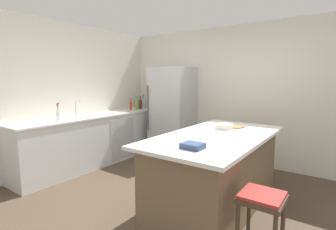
{
  "coord_description": "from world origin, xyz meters",
  "views": [
    {
      "loc": [
        1.77,
        -2.48,
        1.59
      ],
      "look_at": [
        -0.71,
        0.97,
        1.0
      ],
      "focal_mm": 27.21,
      "sensor_mm": 36.0,
      "label": 1
    }
  ],
  "objects_px": {
    "olive_oil_bottle": "(137,105)",
    "gin_bottle": "(137,104)",
    "flower_vase": "(58,114)",
    "hot_sauce_bottle": "(131,105)",
    "sink_faucet": "(76,108)",
    "mixing_bowl": "(224,126)",
    "vinegar_bottle": "(143,103)",
    "cookbook_stack": "(193,146)",
    "kitchen_island": "(216,170)",
    "soda_bottle": "(144,103)",
    "refrigerator": "(172,112)",
    "syrup_bottle": "(140,104)",
    "cutting_board": "(232,126)",
    "bar_stool": "(262,206)"
  },
  "relations": [
    {
      "from": "olive_oil_bottle",
      "to": "gin_bottle",
      "type": "bearing_deg",
      "value": 133.44
    },
    {
      "from": "flower_vase",
      "to": "hot_sauce_bottle",
      "type": "bearing_deg",
      "value": 91.32
    },
    {
      "from": "gin_bottle",
      "to": "flower_vase",
      "type": "bearing_deg",
      "value": -88.89
    },
    {
      "from": "sink_faucet",
      "to": "mixing_bowl",
      "type": "relative_size",
      "value": 1.25
    },
    {
      "from": "sink_faucet",
      "to": "vinegar_bottle",
      "type": "relative_size",
      "value": 1.08
    },
    {
      "from": "sink_faucet",
      "to": "vinegar_bottle",
      "type": "xyz_separation_m",
      "value": [
        -0.03,
        1.8,
        -0.05
      ]
    },
    {
      "from": "sink_faucet",
      "to": "cookbook_stack",
      "type": "bearing_deg",
      "value": -12.02
    },
    {
      "from": "kitchen_island",
      "to": "flower_vase",
      "type": "xyz_separation_m",
      "value": [
        -2.54,
        -0.54,
        0.57
      ]
    },
    {
      "from": "hot_sauce_bottle",
      "to": "cookbook_stack",
      "type": "distance_m",
      "value": 3.27
    },
    {
      "from": "kitchen_island",
      "to": "soda_bottle",
      "type": "bearing_deg",
      "value": 148.47
    },
    {
      "from": "refrigerator",
      "to": "syrup_bottle",
      "type": "relative_size",
      "value": 6.58
    },
    {
      "from": "vinegar_bottle",
      "to": "cutting_board",
      "type": "distance_m",
      "value": 2.81
    },
    {
      "from": "sink_faucet",
      "to": "soda_bottle",
      "type": "bearing_deg",
      "value": 87.35
    },
    {
      "from": "kitchen_island",
      "to": "soda_bottle",
      "type": "relative_size",
      "value": 6.94
    },
    {
      "from": "kitchen_island",
      "to": "cookbook_stack",
      "type": "distance_m",
      "value": 0.87
    },
    {
      "from": "cookbook_stack",
      "to": "cutting_board",
      "type": "relative_size",
      "value": 0.64
    },
    {
      "from": "mixing_bowl",
      "to": "bar_stool",
      "type": "bearing_deg",
      "value": -53.02
    },
    {
      "from": "olive_oil_bottle",
      "to": "cookbook_stack",
      "type": "height_order",
      "value": "olive_oil_bottle"
    },
    {
      "from": "hot_sauce_bottle",
      "to": "mixing_bowl",
      "type": "relative_size",
      "value": 1.06
    },
    {
      "from": "kitchen_island",
      "to": "syrup_bottle",
      "type": "relative_size",
      "value": 7.61
    },
    {
      "from": "kitchen_island",
      "to": "olive_oil_bottle",
      "type": "distance_m",
      "value": 2.85
    },
    {
      "from": "kitchen_island",
      "to": "sink_faucet",
      "type": "height_order",
      "value": "sink_faucet"
    },
    {
      "from": "kitchen_island",
      "to": "syrup_bottle",
      "type": "distance_m",
      "value": 2.99
    },
    {
      "from": "hot_sauce_bottle",
      "to": "gin_bottle",
      "type": "bearing_deg",
      "value": 89.25
    },
    {
      "from": "bar_stool",
      "to": "syrup_bottle",
      "type": "relative_size",
      "value": 2.26
    },
    {
      "from": "bar_stool",
      "to": "hot_sauce_bottle",
      "type": "bearing_deg",
      "value": 150.67
    },
    {
      "from": "syrup_bottle",
      "to": "olive_oil_bottle",
      "type": "height_order",
      "value": "olive_oil_bottle"
    },
    {
      "from": "soda_bottle",
      "to": "cutting_board",
      "type": "bearing_deg",
      "value": -20.98
    },
    {
      "from": "refrigerator",
      "to": "cutting_board",
      "type": "relative_size",
      "value": 5.64
    },
    {
      "from": "soda_bottle",
      "to": "mixing_bowl",
      "type": "distance_m",
      "value": 2.72
    },
    {
      "from": "olive_oil_bottle",
      "to": "syrup_bottle",
      "type": "bearing_deg",
      "value": 108.05
    },
    {
      "from": "refrigerator",
      "to": "sink_faucet",
      "type": "height_order",
      "value": "refrigerator"
    },
    {
      "from": "vinegar_bottle",
      "to": "hot_sauce_bottle",
      "type": "height_order",
      "value": "vinegar_bottle"
    },
    {
      "from": "sink_faucet",
      "to": "flower_vase",
      "type": "distance_m",
      "value": 0.41
    },
    {
      "from": "kitchen_island",
      "to": "flower_vase",
      "type": "height_order",
      "value": "flower_vase"
    },
    {
      "from": "flower_vase",
      "to": "cookbook_stack",
      "type": "bearing_deg",
      "value": -3.9
    },
    {
      "from": "syrup_bottle",
      "to": "olive_oil_bottle",
      "type": "xyz_separation_m",
      "value": [
        0.06,
        -0.19,
        0.01
      ]
    },
    {
      "from": "sink_faucet",
      "to": "mixing_bowl",
      "type": "xyz_separation_m",
      "value": [
        2.54,
        0.55,
        -0.14
      ]
    },
    {
      "from": "sink_faucet",
      "to": "soda_bottle",
      "type": "distance_m",
      "value": 1.71
    },
    {
      "from": "sink_faucet",
      "to": "cutting_board",
      "type": "relative_size",
      "value": 0.92
    },
    {
      "from": "soda_bottle",
      "to": "gin_bottle",
      "type": "height_order",
      "value": "soda_bottle"
    },
    {
      "from": "sink_faucet",
      "to": "mixing_bowl",
      "type": "distance_m",
      "value": 2.6
    },
    {
      "from": "flower_vase",
      "to": "cookbook_stack",
      "type": "distance_m",
      "value": 2.62
    },
    {
      "from": "gin_bottle",
      "to": "cutting_board",
      "type": "bearing_deg",
      "value": -16.82
    },
    {
      "from": "refrigerator",
      "to": "mixing_bowl",
      "type": "xyz_separation_m",
      "value": [
        1.63,
        -1.11,
        0.04
      ]
    },
    {
      "from": "refrigerator",
      "to": "soda_bottle",
      "type": "xyz_separation_m",
      "value": [
        -0.83,
        0.05,
        0.14
      ]
    },
    {
      "from": "cutting_board",
      "to": "flower_vase",
      "type": "bearing_deg",
      "value": -155.39
    },
    {
      "from": "bar_stool",
      "to": "sink_faucet",
      "type": "relative_size",
      "value": 2.11
    },
    {
      "from": "bar_stool",
      "to": "refrigerator",
      "type": "bearing_deg",
      "value": 138.06
    },
    {
      "from": "bar_stool",
      "to": "soda_bottle",
      "type": "xyz_separation_m",
      "value": [
        -3.28,
        2.25,
        0.54
      ]
    }
  ]
}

